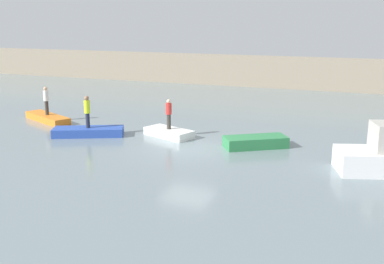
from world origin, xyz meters
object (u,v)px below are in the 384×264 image
rowboat_blue (88,132)px  person_red_shirt (169,113)px  rowboat_orange (48,118)px  rowboat_green (255,142)px  person_white_shirt (46,99)px  person_hiviz_shirt (87,110)px  rowboat_white (169,133)px

rowboat_blue → person_red_shirt: bearing=-6.1°
rowboat_orange → rowboat_green: 13.61m
person_white_shirt → person_hiviz_shirt: person_hiviz_shirt is taller
person_white_shirt → person_hiviz_shirt: bearing=-26.0°
rowboat_blue → rowboat_white: (4.17, 1.49, -0.02)m
rowboat_green → person_white_shirt: size_ratio=1.77×
rowboat_orange → rowboat_white: 8.68m
rowboat_white → person_red_shirt: (0.00, 0.00, 1.11)m
rowboat_blue → person_red_shirt: person_red_shirt is taller
rowboat_green → person_hiviz_shirt: bearing=152.9°
person_white_shirt → rowboat_green: bearing=-4.6°
rowboat_orange → person_white_shirt: 1.18m
rowboat_orange → person_hiviz_shirt: person_hiviz_shirt is taller
rowboat_green → person_hiviz_shirt: (-9.08, -1.10, 1.16)m
rowboat_blue → person_hiviz_shirt: 1.21m
rowboat_orange → person_white_shirt: (0.00, -0.00, 1.18)m
rowboat_orange → rowboat_blue: 4.99m
person_hiviz_shirt → rowboat_blue: bearing=-90.0°
person_hiviz_shirt → rowboat_green: bearing=6.9°
rowboat_white → person_red_shirt: person_red_shirt is taller
rowboat_blue → person_hiviz_shirt: (0.00, 0.00, 1.21)m
rowboat_blue → person_white_shirt: 5.13m
rowboat_white → person_white_shirt: person_white_shirt is taller
person_white_shirt → rowboat_orange: bearing=90.0°
rowboat_blue → rowboat_green: 9.15m
rowboat_white → person_white_shirt: 8.76m
rowboat_white → rowboat_green: size_ratio=0.89×
rowboat_green → person_hiviz_shirt: person_hiviz_shirt is taller
rowboat_blue → rowboat_orange: bearing=128.2°
rowboat_white → rowboat_green: (4.91, -0.39, 0.06)m
rowboat_blue → person_hiviz_shirt: bearing=64.2°
person_red_shirt → rowboat_blue: bearing=-160.3°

